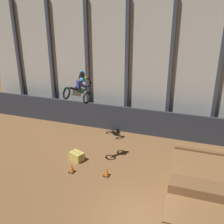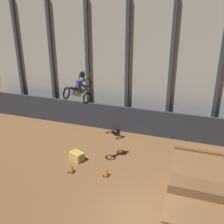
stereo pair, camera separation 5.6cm
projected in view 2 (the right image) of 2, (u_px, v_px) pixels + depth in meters
The scene contains 9 objects.
ground_plane at pixel (134, 218), 12.47m from camera, with size 60.00×60.00×0.00m, color brown.
arena_back_wall at pixel (171, 68), 19.57m from camera, with size 32.00×0.40×10.27m.
lower_barrier at pixel (164, 125), 19.91m from camera, with size 31.36×0.20×2.11m.
dirt_ramp at pixel (198, 180), 14.02m from camera, with size 2.94×4.37×2.17m.
rider_bike_left_air at pixel (83, 82), 18.12m from camera, with size 1.64×1.75×1.67m.
rider_bike_right_air at pixel (78, 92), 15.07m from camera, with size 1.56×1.79×1.66m.
traffic_cone_near_ramp at pixel (106, 172), 15.49m from camera, with size 0.36×0.36×0.58m.
traffic_cone_arena_edge at pixel (72, 168), 15.86m from camera, with size 0.36×0.36×0.58m.
hay_bale_trackside at pixel (77, 156), 17.14m from camera, with size 1.06×0.89×0.57m.
Camera 2 is at (2.21, -9.56, 9.25)m, focal length 42.00 mm.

